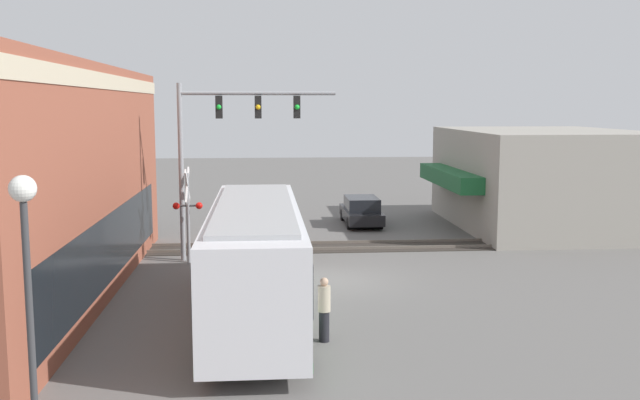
# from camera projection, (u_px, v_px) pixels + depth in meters

# --- Properties ---
(ground_plane) EXTENTS (120.00, 120.00, 0.00)m
(ground_plane) POSITION_uv_depth(u_px,v_px,m) (335.00, 280.00, 25.63)
(ground_plane) COLOR #605E5B
(shop_building) EXTENTS (11.90, 9.82, 5.00)m
(shop_building) POSITION_uv_depth(u_px,v_px,m) (541.00, 179.00, 36.66)
(shop_building) COLOR gray
(shop_building) RESTS_ON ground
(city_bus) EXTENTS (11.95, 2.59, 3.41)m
(city_bus) POSITION_uv_depth(u_px,v_px,m) (255.00, 255.00, 20.95)
(city_bus) COLOR silver
(city_bus) RESTS_ON ground
(traffic_signal_gantry) EXTENTS (0.42, 6.30, 7.13)m
(traffic_signal_gantry) POSITION_uv_depth(u_px,v_px,m) (226.00, 131.00, 28.43)
(traffic_signal_gantry) COLOR gray
(traffic_signal_gantry) RESTS_ON ground
(crossing_signal) EXTENTS (1.41, 1.18, 3.81)m
(crossing_signal) POSITION_uv_depth(u_px,v_px,m) (188.00, 206.00, 28.24)
(crossing_signal) COLOR gray
(crossing_signal) RESTS_ON ground
(streetlamp) EXTENTS (0.44, 0.44, 5.17)m
(streetlamp) POSITION_uv_depth(u_px,v_px,m) (29.00, 302.00, 11.64)
(streetlamp) COLOR #38383A
(streetlamp) RESTS_ON ground
(rail_track_near) EXTENTS (2.60, 60.00, 0.15)m
(rail_track_near) POSITION_uv_depth(u_px,v_px,m) (321.00, 247.00, 31.56)
(rail_track_near) COLOR #332D28
(rail_track_near) RESTS_ON ground
(parked_car_black) EXTENTS (4.63, 1.82, 1.49)m
(parked_car_black) POSITION_uv_depth(u_px,v_px,m) (361.00, 212.00, 37.40)
(parked_car_black) COLOR black
(parked_car_black) RESTS_ON ground
(pedestrian_near_bus) EXTENTS (0.34, 0.34, 1.75)m
(pedestrian_near_bus) POSITION_uv_depth(u_px,v_px,m) (324.00, 309.00, 18.91)
(pedestrian_near_bus) COLOR black
(pedestrian_near_bus) RESTS_ON ground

